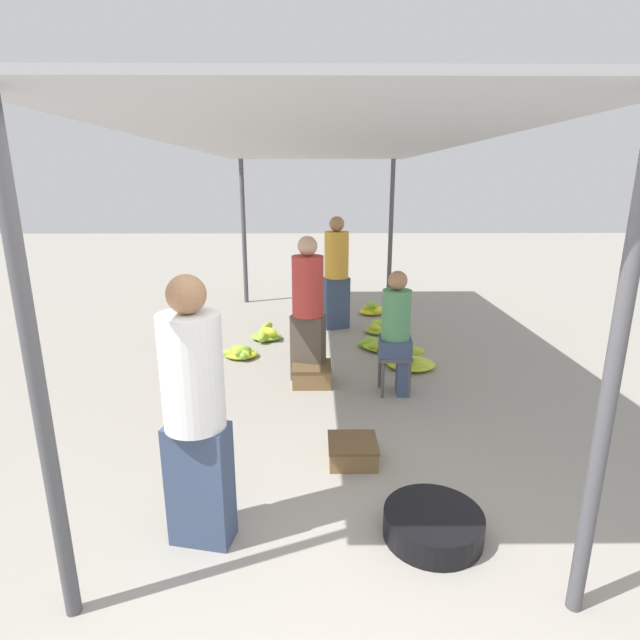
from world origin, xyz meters
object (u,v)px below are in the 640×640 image
at_px(banana_pile_left_1, 266,334).
at_px(banana_pile_right_0, 382,344).
at_px(stool, 394,362).
at_px(banana_pile_right_1, 380,329).
at_px(crate_mid, 353,451).
at_px(banana_pile_left_0, 241,353).
at_px(banana_pile_right_3, 408,362).
at_px(basin_black, 433,524).
at_px(banana_pile_right_2, 373,309).
at_px(vendor_seated, 398,331).
at_px(shopper_walking_mid, 308,307).
at_px(vendor_foreground, 195,412).
at_px(crate_near, 312,374).
at_px(shopper_walking_far, 336,272).

bearing_deg(banana_pile_left_1, banana_pile_right_0, -14.05).
distance_m(stool, banana_pile_right_1, 2.20).
bearing_deg(crate_mid, banana_pile_left_0, 117.00).
bearing_deg(banana_pile_left_1, banana_pile_right_3, -31.34).
xyz_separation_m(basin_black, banana_pile_left_1, (-1.46, 4.12, -0.00)).
bearing_deg(basin_black, banana_pile_right_2, 87.45).
xyz_separation_m(vendor_seated, banana_pile_left_1, (-1.57, 1.85, -0.61)).
bearing_deg(banana_pile_left_1, shopper_walking_mid, -66.71).
bearing_deg(banana_pile_left_0, stool, -31.60).
bearing_deg(banana_pile_right_2, banana_pile_right_0, -92.69).
bearing_deg(shopper_walking_mid, banana_pile_left_0, 140.73).
bearing_deg(basin_black, banana_pile_left_1, 109.52).
xyz_separation_m(vendor_foreground, shopper_walking_mid, (0.64, 2.67, -0.04)).
relative_size(banana_pile_left_0, banana_pile_right_1, 0.93).
distance_m(crate_near, crate_mid, 1.66).
distance_m(vendor_foreground, banana_pile_right_1, 4.84).
distance_m(vendor_foreground, banana_pile_right_2, 5.87).
bearing_deg(shopper_walking_far, vendor_seated, -77.64).
height_order(vendor_foreground, basin_black, vendor_foreground).
bearing_deg(banana_pile_right_1, banana_pile_left_1, -169.00).
distance_m(banana_pile_right_0, shopper_walking_far, 1.44).
distance_m(banana_pile_left_0, banana_pile_right_2, 2.92).
height_order(stool, crate_mid, stool).
bearing_deg(shopper_walking_far, banana_pile_right_0, -60.12).
distance_m(vendor_foreground, crate_mid, 1.59).
bearing_deg(banana_pile_right_2, shopper_walking_mid, -110.58).
relative_size(banana_pile_left_0, banana_pile_right_0, 0.68).
bearing_deg(banana_pile_right_2, shopper_walking_far, -129.97).
relative_size(vendor_seated, banana_pile_left_1, 2.70).
bearing_deg(banana_pile_right_3, banana_pile_right_0, 107.44).
xyz_separation_m(banana_pile_left_1, crate_mid, (1.01, -3.22, 0.00)).
bearing_deg(shopper_walking_far, basin_black, -84.83).
relative_size(basin_black, banana_pile_right_1, 1.29).
relative_size(vendor_foreground, banana_pile_left_1, 3.48).
height_order(crate_near, shopper_walking_far, shopper_walking_far).
height_order(basin_black, crate_near, crate_near).
relative_size(stool, banana_pile_right_2, 0.94).
relative_size(banana_pile_right_2, crate_near, 1.06).
bearing_deg(vendor_seated, vendor_foreground, -124.81).
bearing_deg(vendor_seated, shopper_walking_far, 102.36).
bearing_deg(banana_pile_left_1, banana_pile_right_2, 39.86).
distance_m(banana_pile_left_1, banana_pile_right_1, 1.72).
xyz_separation_m(banana_pile_right_2, shopper_walking_far, (-0.68, -0.81, 0.80)).
xyz_separation_m(vendor_seated, banana_pile_right_0, (0.05, 1.44, -0.63)).
bearing_deg(crate_near, banana_pile_left_0, 137.13).
height_order(vendor_seated, shopper_walking_far, shopper_walking_far).
bearing_deg(shopper_walking_mid, vendor_seated, -22.38).
distance_m(banana_pile_left_0, crate_mid, 2.79).
xyz_separation_m(vendor_foreground, basin_black, (1.48, 0.01, -0.81)).
distance_m(banana_pile_right_1, shopper_walking_mid, 2.22).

